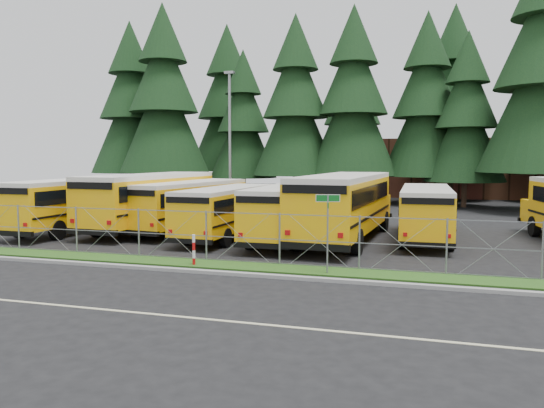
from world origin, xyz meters
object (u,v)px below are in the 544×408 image
at_px(bus_6, 426,214).
at_px(light_standard, 230,137).
at_px(bus_0, 79,205).
at_px(bus_1, 154,202).
at_px(striped_bollard, 194,250).
at_px(bus_4, 290,213).
at_px(bus_2, 193,206).
at_px(street_sign, 328,217).
at_px(bus_3, 229,212).
at_px(bus_5, 346,208).

bearing_deg(bus_6, light_standard, 146.82).
distance_m(bus_0, bus_1, 4.14).
bearing_deg(striped_bollard, bus_0, 145.65).
relative_size(bus_0, striped_bollard, 9.19).
height_order(bus_6, striped_bollard, bus_6).
height_order(bus_0, bus_4, bus_0).
distance_m(bus_2, street_sign, 12.75).
height_order(bus_4, striped_bollard, bus_4).
height_order(bus_2, light_standard, light_standard).
height_order(bus_1, street_sign, bus_1).
bearing_deg(bus_1, bus_4, -8.81).
bearing_deg(bus_6, street_sign, -110.64).
xyz_separation_m(bus_2, street_sign, (9.23, -8.78, 0.65)).
bearing_deg(bus_6, bus_4, -163.25).
bearing_deg(bus_6, striped_bollard, -133.73).
height_order(bus_3, bus_5, bus_5).
xyz_separation_m(bus_5, bus_6, (3.76, 1.33, -0.31)).
bearing_deg(street_sign, striped_bollard, 179.80).
xyz_separation_m(bus_2, bus_4, (6.07, -1.80, -0.02)).
distance_m(bus_0, street_sign, 16.89).
bearing_deg(light_standard, striped_bollard, -73.20).
xyz_separation_m(bus_0, bus_2, (6.12, 1.75, -0.06)).
relative_size(bus_5, light_standard, 1.22).
xyz_separation_m(striped_bollard, light_standard, (-5.29, 17.53, 4.90)).
distance_m(bus_5, striped_bollard, 8.97).
distance_m(bus_3, striped_bollard, 7.23).
relative_size(bus_2, bus_4, 1.02).
xyz_separation_m(bus_1, bus_4, (8.39, -1.70, -0.22)).
height_order(bus_6, light_standard, light_standard).
distance_m(bus_1, bus_6, 14.76).
xyz_separation_m(bus_2, bus_5, (8.68, -1.08, 0.25)).
relative_size(bus_6, light_standard, 0.99).
relative_size(bus_4, striped_bollard, 8.64).
distance_m(bus_1, light_standard, 9.76).
relative_size(bus_2, striped_bollard, 8.79).
bearing_deg(bus_4, bus_3, 177.48).
bearing_deg(bus_5, bus_0, -173.81).
bearing_deg(street_sign, bus_2, 136.44).
bearing_deg(light_standard, bus_4, -55.66).
height_order(bus_5, striped_bollard, bus_5).
distance_m(bus_3, bus_5, 5.88).
bearing_deg(bus_3, striped_bollard, -77.60).
distance_m(bus_6, street_sign, 9.60).
xyz_separation_m(bus_6, light_standard, (-13.59, 8.52, 4.19)).
relative_size(bus_2, street_sign, 3.75).
height_order(bus_0, striped_bollard, bus_0).
height_order(bus_1, bus_4, bus_1).
height_order(bus_2, striped_bollard, bus_2).
bearing_deg(bus_0, bus_1, 23.96).
bearing_deg(bus_4, bus_2, 162.98).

